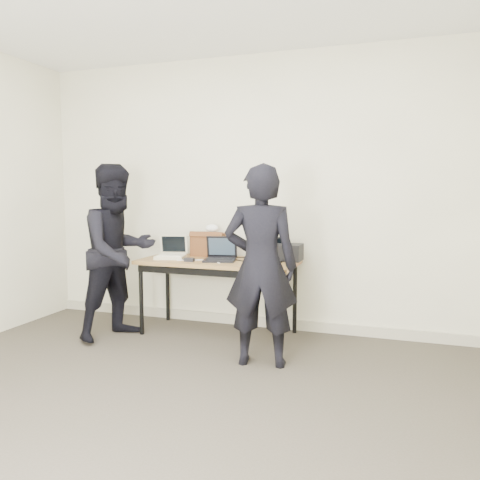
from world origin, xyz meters
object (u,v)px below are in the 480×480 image
at_px(desk, 218,266).
at_px(leather_satchel, 209,244).
at_px(laptop_center, 220,255).
at_px(laptop_right, 267,255).
at_px(laptop_beige, 171,254).
at_px(equipment_box, 287,252).
at_px(person_observer, 118,252).
at_px(person_typist, 261,266).

distance_m(desk, leather_satchel, 0.34).
xyz_separation_m(laptop_center, laptop_right, (0.42, 0.17, -0.00)).
distance_m(laptop_beige, leather_satchel, 0.39).
bearing_deg(laptop_center, leather_satchel, 119.87).
distance_m(desk, equipment_box, 0.67).
height_order(laptop_right, person_observer, person_observer).
height_order(laptop_center, leather_satchel, leather_satchel).
distance_m(laptop_beige, person_typist, 1.25).
xyz_separation_m(desk, laptop_center, (0.03, -0.01, 0.11)).
xyz_separation_m(laptop_center, person_observer, (-0.88, -0.35, 0.04)).
distance_m(laptop_right, leather_satchel, 0.64).
height_order(equipment_box, person_typist, person_typist).
bearing_deg(desk, leather_satchel, 129.25).
distance_m(desk, laptop_right, 0.48).
xyz_separation_m(laptop_beige, leather_satchel, (0.30, 0.24, 0.08)).
height_order(laptop_beige, leather_satchel, leather_satchel).
relative_size(laptop_beige, leather_satchel, 0.87).
bearing_deg(desk, person_observer, -155.79).
relative_size(desk, person_typist, 0.95).
distance_m(laptop_right, equipment_box, 0.19).
xyz_separation_m(desk, person_typist, (0.60, -0.63, 0.13)).
distance_m(leather_satchel, person_typist, 1.16).
height_order(laptop_center, person_observer, person_observer).
xyz_separation_m(equipment_box, person_typist, (-0.03, -0.82, -0.01)).
bearing_deg(laptop_right, laptop_beige, 178.74).
xyz_separation_m(person_typist, person_observer, (-1.46, 0.26, 0.02)).
distance_m(laptop_beige, laptop_right, 0.94).
xyz_separation_m(laptop_center, leather_satchel, (-0.21, 0.24, 0.08)).
distance_m(desk, laptop_center, 0.12).
height_order(laptop_center, equipment_box, laptop_center).
xyz_separation_m(laptop_right, equipment_box, (0.18, 0.04, 0.03)).
distance_m(laptop_center, equipment_box, 0.63).
bearing_deg(laptop_center, equipment_box, 7.31).
relative_size(person_typist, person_observer, 0.98).
relative_size(laptop_beige, person_observer, 0.20).
relative_size(leather_satchel, person_typist, 0.23).
bearing_deg(person_observer, laptop_right, -44.49).
bearing_deg(leather_satchel, person_typist, -43.82).
bearing_deg(laptop_right, desk, -172.39).
distance_m(equipment_box, person_typist, 0.82).
bearing_deg(person_typist, equipment_box, -101.55).
bearing_deg(equipment_box, laptop_right, -168.05).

